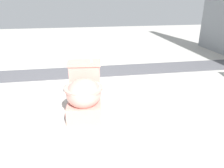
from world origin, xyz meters
TOP-DOWN VIEW (x-y plane):
  - ground_plane at (0.00, 0.00)m, footprint 14.00×14.00m
  - gravel_strip at (-1.36, 0.50)m, footprint 0.56×8.00m
  - toilet at (-0.04, -0.11)m, footprint 0.67×0.44m

SIDE VIEW (x-z plane):
  - ground_plane at x=0.00m, z-range 0.00..0.00m
  - gravel_strip at x=-1.36m, z-range 0.00..0.01m
  - toilet at x=-0.04m, z-range -0.04..0.48m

